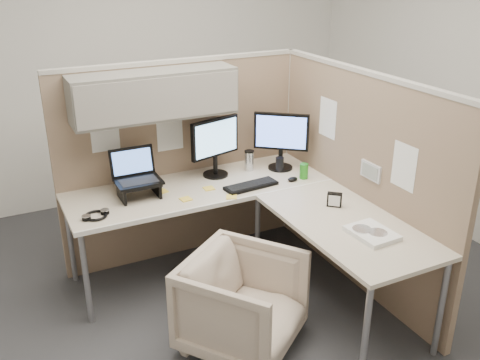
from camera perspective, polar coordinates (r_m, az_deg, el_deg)
name	(u,v)px	position (r m, az deg, el deg)	size (l,w,h in m)	color
ground	(243,300)	(4.03, 0.32, -12.72)	(4.50, 4.50, 0.00)	#2F2F33
partition_back	(170,131)	(4.15, -7.51, 5.17)	(2.00, 0.36, 1.63)	#8E745D
partition_right	(356,180)	(4.02, 12.31, -0.02)	(0.07, 2.03, 1.63)	#8E745D
desk	(251,206)	(3.83, 1.16, -2.83)	(2.00, 1.98, 0.73)	beige
office_chair	(243,299)	(3.45, 0.28, -12.57)	(0.67, 0.63, 0.69)	beige
monitor_left	(215,143)	(4.16, -2.68, 4.01)	(0.43, 0.20, 0.47)	black
monitor_right	(281,137)	(4.31, 4.41, 4.65)	(0.37, 0.30, 0.47)	black
laptop_station	(137,179)	(3.91, -10.91, 0.07)	(0.32, 0.28, 0.34)	black
keyboard	(251,186)	(4.03, 1.18, -0.61)	(0.41, 0.14, 0.02)	black
mouse	(293,179)	(4.16, 5.63, 0.09)	(0.08, 0.05, 0.03)	black
travel_mug	(249,160)	(4.33, 0.98, 2.11)	(0.08, 0.08, 0.17)	silver
soda_can_green	(304,171)	(4.20, 6.83, 0.95)	(0.07, 0.07, 0.12)	#268C1E
soda_can_silver	(280,164)	(4.32, 4.25, 1.66)	(0.07, 0.07, 0.12)	black
sticky_note_a	(186,199)	(3.85, -5.80, -2.04)	(0.08, 0.08, 0.01)	yellow
sticky_note_d	(209,188)	(4.01, -3.34, -0.90)	(0.08, 0.08, 0.01)	yellow
sticky_note_c	(162,191)	(3.99, -8.34, -1.20)	(0.08, 0.08, 0.01)	yellow
sticky_note_b	(232,197)	(3.86, -0.91, -1.82)	(0.08, 0.08, 0.01)	yellow
headphones	(96,215)	(3.70, -15.12, -3.66)	(0.19, 0.19, 0.03)	black
paper_stack	(372,233)	(3.45, 13.88, -5.52)	(0.25, 0.31, 0.03)	white
desk_clock	(334,200)	(3.76, 10.04, -2.09)	(0.10, 0.10, 0.10)	black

